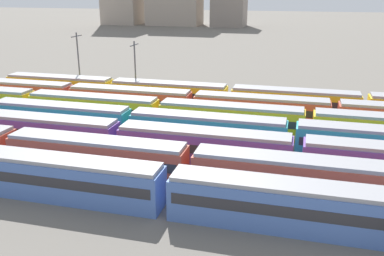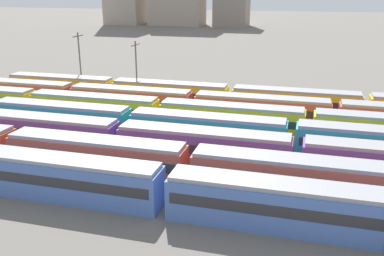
# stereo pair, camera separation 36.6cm
# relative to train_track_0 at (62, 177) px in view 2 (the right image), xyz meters

# --- Properties ---
(ground_plane) EXTENTS (600.00, 600.00, 0.00)m
(ground_plane) POSITION_rel_train_track_0_xyz_m (-17.87, 15.60, -1.90)
(ground_plane) COLOR #666059
(train_track_0) EXTENTS (55.80, 3.06, 3.75)m
(train_track_0) POSITION_rel_train_track_0_xyz_m (0.00, 0.00, 0.00)
(train_track_0) COLOR #4C70BC
(train_track_0) RESTS_ON ground_plane
(train_track_1) EXTENTS (93.60, 3.06, 3.75)m
(train_track_1) POSITION_rel_train_track_0_xyz_m (19.47, 5.20, 0.00)
(train_track_1) COLOR #BC4C38
(train_track_1) RESTS_ON ground_plane
(train_track_2) EXTENTS (93.60, 3.06, 3.75)m
(train_track_2) POSITION_rel_train_track_0_xyz_m (10.06, 10.40, 0.00)
(train_track_2) COLOR #6B429E
(train_track_2) RESTS_ON ground_plane
(train_track_3) EXTENTS (112.50, 3.06, 3.75)m
(train_track_3) POSITION_rel_train_track_0_xyz_m (18.70, 15.60, 0.00)
(train_track_3) COLOR teal
(train_track_3) RESTS_ON ground_plane
(train_track_4) EXTENTS (112.50, 3.06, 3.75)m
(train_track_4) POSITION_rel_train_track_0_xyz_m (20.54, 20.80, 0.00)
(train_track_4) COLOR yellow
(train_track_4) RESTS_ON ground_plane
(train_track_5) EXTENTS (112.50, 3.06, 3.75)m
(train_track_5) POSITION_rel_train_track_0_xyz_m (23.71, 26.00, 0.00)
(train_track_5) COLOR #BC4C38
(train_track_5) RESTS_ON ground_plane
(train_track_6) EXTENTS (93.60, 3.06, 3.75)m
(train_track_6) POSITION_rel_train_track_0_xyz_m (18.53, 31.20, 0.00)
(train_track_6) COLOR yellow
(train_track_6) RESTS_ON ground_plane
(catenary_pole_1) EXTENTS (0.24, 3.20, 9.43)m
(catenary_pole_1) POSITION_rel_train_track_0_xyz_m (-6.95, 34.04, 3.35)
(catenary_pole_1) COLOR #4C4C51
(catenary_pole_1) RESTS_ON ground_plane
(catenary_pole_3) EXTENTS (0.24, 3.20, 10.47)m
(catenary_pole_3) POSITION_rel_train_track_0_xyz_m (-17.30, 34.45, 3.89)
(catenary_pole_3) COLOR #4C4C51
(catenary_pole_3) RESTS_ON ground_plane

